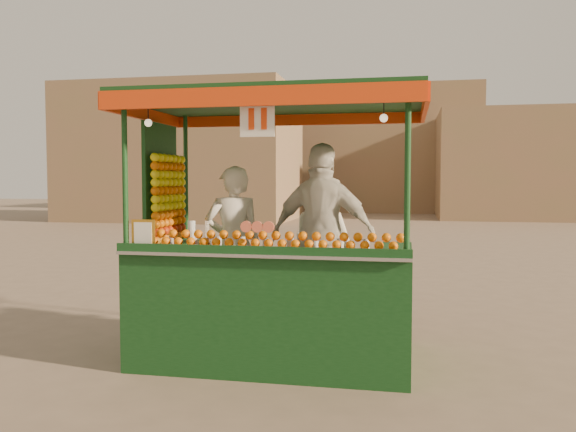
% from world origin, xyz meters
% --- Properties ---
extents(ground, '(90.00, 90.00, 0.00)m').
position_xyz_m(ground, '(0.00, 0.00, 0.00)').
color(ground, '#705F50').
rests_on(ground, ground).
extents(building_left, '(10.00, 6.00, 6.00)m').
position_xyz_m(building_left, '(-9.00, 20.00, 3.00)').
color(building_left, '#84604B').
rests_on(building_left, ground).
extents(building_right, '(9.00, 6.00, 5.00)m').
position_xyz_m(building_right, '(7.00, 24.00, 2.50)').
color(building_right, '#84604B').
rests_on(building_right, ground).
extents(building_center, '(14.00, 7.00, 7.00)m').
position_xyz_m(building_center, '(-2.00, 30.00, 3.50)').
color(building_center, '#84604B').
rests_on(building_center, ground).
extents(juice_cart, '(2.90, 1.88, 2.63)m').
position_xyz_m(juice_cart, '(-0.27, -0.11, 0.85)').
color(juice_cart, '#0F3714').
rests_on(juice_cart, ground).
extents(vendor_left, '(0.71, 0.60, 1.64)m').
position_xyz_m(vendor_left, '(-0.73, 0.23, 1.13)').
color(vendor_left, silver).
rests_on(vendor_left, ground).
extents(vendor_middle, '(0.94, 0.88, 1.55)m').
position_xyz_m(vendor_middle, '(0.17, 0.63, 1.08)').
color(vendor_middle, white).
rests_on(vendor_middle, ground).
extents(vendor_right, '(1.15, 0.63, 1.87)m').
position_xyz_m(vendor_right, '(0.25, 0.11, 1.24)').
color(vendor_right, silver).
rests_on(vendor_right, ground).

